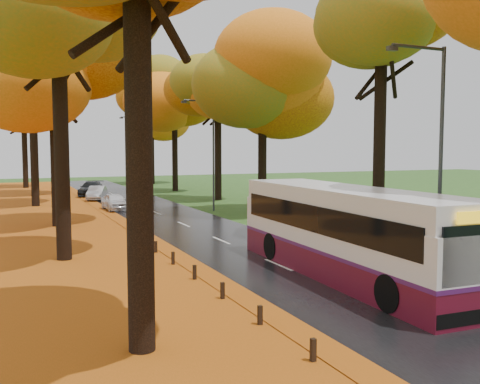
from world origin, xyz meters
TOP-DOWN VIEW (x-y plane):
  - road at (0.00, 25.00)m, footprint 6.50×90.00m
  - centre_line at (0.00, 25.00)m, footprint 0.12×90.00m
  - leaf_verge at (-9.00, 25.00)m, footprint 12.00×90.00m
  - leaf_drift at (-3.05, 25.00)m, footprint 0.90×90.00m
  - trees_left at (-7.18, 27.06)m, footprint 9.20×74.00m
  - trees_right at (7.19, 26.91)m, footprint 9.30×74.20m
  - bollard_row at (-3.70, 4.70)m, footprint 0.11×23.51m
  - streetlamp_near at (3.95, 8.00)m, footprint 2.45×0.18m
  - streetlamp_mid at (3.95, 30.00)m, footprint 2.45×0.18m
  - streetlamp_far at (3.95, 52.00)m, footprint 2.45×0.18m
  - bus at (1.36, 9.38)m, footprint 3.12×11.97m
  - car_white at (-2.35, 33.04)m, footprint 1.65×3.70m
  - car_silver at (-2.35, 41.39)m, footprint 2.37×3.90m
  - car_dark at (-2.18, 45.85)m, footprint 3.27×5.01m

SIDE VIEW (x-z plane):
  - leaf_verge at x=-9.00m, z-range 0.00..0.02m
  - road at x=0.00m, z-range 0.00..0.04m
  - leaf_drift at x=-3.05m, z-range 0.04..0.05m
  - centre_line at x=0.00m, z-range 0.04..0.05m
  - bollard_row at x=-3.70m, z-range 0.00..0.52m
  - car_silver at x=-2.35m, z-range 0.04..1.25m
  - car_white at x=-2.35m, z-range 0.04..1.28m
  - car_dark at x=-2.18m, z-range 0.04..1.39m
  - bus at x=1.36m, z-range 0.11..3.24m
  - streetlamp_near at x=3.95m, z-range 0.71..8.71m
  - streetlamp_mid at x=3.95m, z-range 0.71..8.71m
  - streetlamp_far at x=3.95m, z-range 0.71..8.71m
  - trees_left at x=-7.18m, z-range 2.59..16.48m
  - trees_right at x=7.19m, z-range 2.71..16.67m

